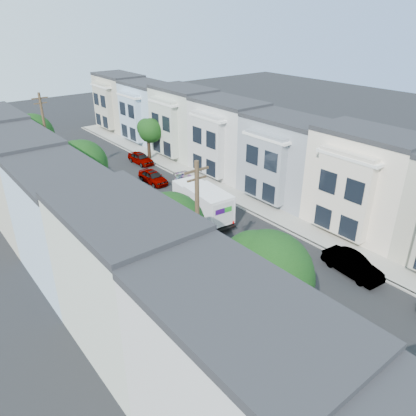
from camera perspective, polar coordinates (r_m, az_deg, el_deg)
ground at (r=29.44m, az=11.09°, el=-10.86°), size 160.00×160.00×0.00m
road_slab at (r=39.11m, az=-5.54°, el=-0.58°), size 12.00×70.00×0.02m
curb_left at (r=36.57m, az=-13.48°, el=-3.12°), size 0.30×70.00×0.15m
curb_right at (r=42.31m, az=1.30°, el=1.77°), size 0.30×70.00×0.15m
sidewalk_left at (r=36.14m, az=-15.32°, el=-3.72°), size 2.60×70.00×0.15m
sidewalk_right at (r=43.09m, az=2.63°, el=2.21°), size 2.60×70.00×0.15m
centerline at (r=39.11m, az=-5.54°, el=-0.59°), size 0.12×70.00×0.01m
townhouse_row_left at (r=35.17m, az=-20.93°, el=-5.62°), size 5.00×70.00×8.50m
townhouse_row_right at (r=45.51m, az=6.25°, el=3.32°), size 5.00×70.00×8.50m
tree_b at (r=20.40m, az=8.06°, el=-9.67°), size 4.70×4.70×7.99m
tree_c at (r=26.51m, az=-5.47°, el=-2.82°), size 4.70×4.70×7.07m
tree_d at (r=37.99m, az=-17.34°, el=5.76°), size 4.48×4.48×7.31m
tree_e at (r=50.89m, az=-23.45°, el=9.47°), size 4.64×4.64×7.11m
tree_far_r at (r=52.78m, az=-8.18°, el=10.66°), size 3.10×3.10×5.30m
utility_pole_near at (r=24.09m, az=-1.47°, el=-4.63°), size 1.60×0.26×10.00m
utility_pole_far at (r=46.04m, az=-21.66°, el=8.70°), size 1.60×0.26×10.00m
fedex_truck at (r=36.82m, az=-0.75°, el=0.86°), size 2.57×6.67×3.20m
lead_sedan at (r=45.78m, az=-7.75°, el=4.34°), size 1.71×4.46×1.44m
parked_left_b at (r=22.63m, az=19.54°, el=-23.95°), size 2.43×4.60×1.23m
parked_left_c at (r=26.13m, az=3.96°, el=-13.91°), size 2.34×4.72×1.37m
parked_left_d at (r=34.33m, az=-9.69°, el=-3.47°), size 2.77×5.54×1.51m
parked_right_b at (r=31.60m, az=19.64°, el=-7.55°), size 2.03×4.69×1.52m
parked_right_c at (r=43.78m, az=-2.57°, el=3.45°), size 2.29×4.58×1.33m
parked_right_d at (r=52.12m, az=-9.46°, el=6.92°), size 1.81×4.42×1.42m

